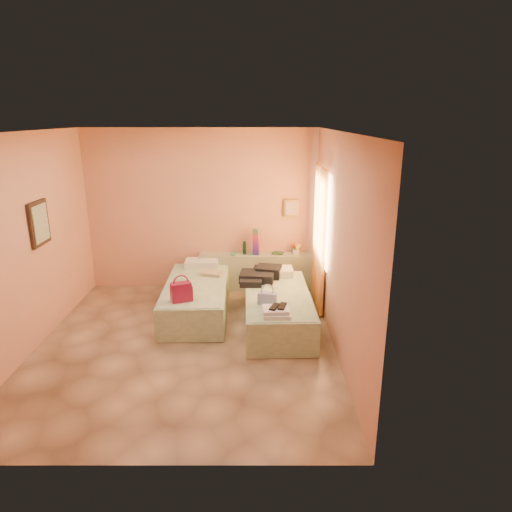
{
  "coord_description": "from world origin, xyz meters",
  "views": [
    {
      "loc": [
        0.95,
        -5.58,
        2.98
      ],
      "look_at": [
        0.95,
        0.85,
        1.0
      ],
      "focal_mm": 32.0,
      "sensor_mm": 36.0,
      "label": 1
    }
  ],
  "objects": [
    {
      "name": "towel_stack",
      "position": [
        1.22,
        -0.16,
        0.55
      ],
      "size": [
        0.35,
        0.3,
        0.1
      ],
      "primitive_type": "cube",
      "rotation": [
        0.0,
        0.0,
        0.01
      ],
      "color": "white",
      "rests_on": "bed_right"
    },
    {
      "name": "bed_left",
      "position": [
        0.02,
        1.05,
        0.25
      ],
      "size": [
        0.95,
        2.02,
        0.5
      ],
      "primitive_type": "cube",
      "rotation": [
        0.0,
        0.0,
        0.03
      ],
      "color": "beige",
      "rests_on": "ground"
    },
    {
      "name": "bed_right",
      "position": [
        1.27,
        0.62,
        0.25
      ],
      "size": [
        0.95,
        2.02,
        0.5
      ],
      "primitive_type": "cube",
      "rotation": [
        0.0,
        0.0,
        0.03
      ],
      "color": "beige",
      "rests_on": "ground"
    },
    {
      "name": "small_dish",
      "position": [
        0.57,
        2.05,
        0.67
      ],
      "size": [
        0.17,
        0.17,
        0.03
      ],
      "primitive_type": "cylinder",
      "rotation": [
        0.0,
        0.0,
        0.37
      ],
      "color": "#559B6F",
      "rests_on": "headboard_ledge"
    },
    {
      "name": "green_book",
      "position": [
        1.33,
        2.11,
        0.67
      ],
      "size": [
        0.22,
        0.19,
        0.03
      ],
      "primitive_type": "cube",
      "rotation": [
        0.0,
        0.0,
        -0.29
      ],
      "color": "#274A2E",
      "rests_on": "headboard_ledge"
    },
    {
      "name": "room_walls",
      "position": [
        0.21,
        0.57,
        1.79
      ],
      "size": [
        4.02,
        4.51,
        2.81
      ],
      "color": "#E49779",
      "rests_on": "ground"
    },
    {
      "name": "water_bottle",
      "position": [
        0.75,
        2.1,
        0.76
      ],
      "size": [
        0.07,
        0.07,
        0.23
      ],
      "primitive_type": "cylinder",
      "rotation": [
        0.0,
        0.0,
        0.15
      ],
      "color": "#143720",
      "rests_on": "headboard_ledge"
    },
    {
      "name": "blue_handbag",
      "position": [
        1.1,
        0.23,
        0.58
      ],
      "size": [
        0.27,
        0.17,
        0.16
      ],
      "primitive_type": "cube",
      "rotation": [
        0.0,
        0.0,
        -0.24
      ],
      "color": "#3E4F94",
      "rests_on": "bed_right"
    },
    {
      "name": "clothes_pile",
      "position": [
        1.01,
        1.16,
        0.59
      ],
      "size": [
        0.62,
        0.62,
        0.17
      ],
      "primitive_type": "cube",
      "rotation": [
        0.0,
        0.0,
        -0.09
      ],
      "color": "black",
      "rests_on": "bed_right"
    },
    {
      "name": "ground",
      "position": [
        0.0,
        0.0,
        0.0
      ],
      "size": [
        4.5,
        4.5,
        0.0
      ],
      "primitive_type": "plane",
      "color": "tan",
      "rests_on": "ground"
    },
    {
      "name": "flower_vase",
      "position": [
        1.65,
        2.09,
        0.77
      ],
      "size": [
        0.23,
        0.23,
        0.25
      ],
      "primitive_type": "cube",
      "rotation": [
        0.0,
        0.0,
        0.28
      ],
      "color": "silver",
      "rests_on": "headboard_ledge"
    },
    {
      "name": "headboard_ledge",
      "position": [
        0.98,
        2.1,
        0.33
      ],
      "size": [
        2.05,
        0.3,
        0.65
      ],
      "primitive_type": "cube",
      "color": "#959D81",
      "rests_on": "ground"
    },
    {
      "name": "rainbow_box",
      "position": [
        0.95,
        2.08,
        0.88
      ],
      "size": [
        0.13,
        0.13,
        0.46
      ],
      "primitive_type": "cube",
      "rotation": [
        0.0,
        0.0,
        -0.32
      ],
      "color": "maroon",
      "rests_on": "headboard_ledge"
    },
    {
      "name": "magenta_handbag",
      "position": [
        -0.09,
        0.34,
        0.64
      ],
      "size": [
        0.33,
        0.26,
        0.27
      ],
      "primitive_type": "cube",
      "rotation": [
        0.0,
        0.0,
        0.4
      ],
      "color": "maroon",
      "rests_on": "bed_left"
    },
    {
      "name": "sandal_pair",
      "position": [
        1.24,
        -0.12,
        0.61
      ],
      "size": [
        0.23,
        0.27,
        0.02
      ],
      "primitive_type": "cube",
      "rotation": [
        0.0,
        0.0,
        -0.36
      ],
      "color": "black",
      "rests_on": "towel_stack"
    },
    {
      "name": "khaki_garment",
      "position": [
        0.24,
        1.43,
        0.53
      ],
      "size": [
        0.37,
        0.33,
        0.05
      ],
      "primitive_type": "cube",
      "rotation": [
        0.0,
        0.0,
        -0.26
      ],
      "color": "tan",
      "rests_on": "bed_left"
    }
  ]
}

